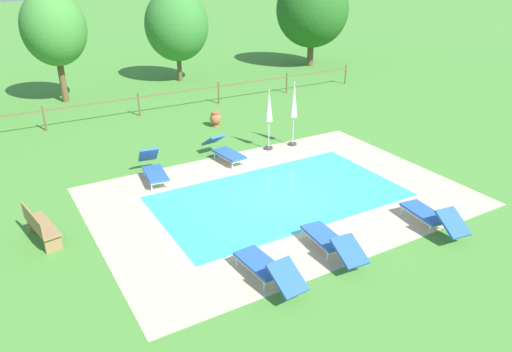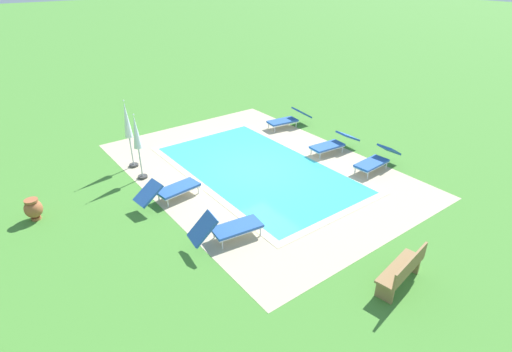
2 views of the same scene
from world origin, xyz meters
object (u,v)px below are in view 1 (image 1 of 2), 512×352
sun_lounger_north_near_steps (225,150)px  wooden_bench_lawn_side (40,226)px  patio_umbrella_closed_row_mid_west (269,111)px  sun_lounger_north_far (432,216)px  sun_lounger_north_mid (331,241)px  tree_east_mid (312,10)px  sun_lounger_south_near_corner (153,168)px  patio_umbrella_closed_row_west (294,105)px  terracotta_urn_near_fence (216,118)px  tree_west_mid (54,28)px  sun_lounger_north_end (267,267)px  tree_far_west (177,25)px

sun_lounger_north_near_steps → wooden_bench_lawn_side: wooden_bench_lawn_side is taller
patio_umbrella_closed_row_mid_west → sun_lounger_north_far: bearing=-84.6°
sun_lounger_north_mid → sun_lounger_north_far: sun_lounger_north_far is taller
tree_east_mid → sun_lounger_south_near_corner: bearing=-141.6°
sun_lounger_south_near_corner → patio_umbrella_closed_row_west: bearing=3.0°
patio_umbrella_closed_row_west → terracotta_urn_near_fence: bearing=113.9°
tree_west_mid → tree_east_mid: size_ratio=0.90×
patio_umbrella_closed_row_west → terracotta_urn_near_fence: (-1.55, 3.49, -1.25)m
sun_lounger_north_near_steps → sun_lounger_north_end: sun_lounger_north_near_steps is taller
sun_lounger_north_near_steps → patio_umbrella_closed_row_west: 3.16m
tree_east_mid → sun_lounger_north_mid: bearing=-125.1°
sun_lounger_north_end → patio_umbrella_closed_row_west: (5.30, 6.71, 1.23)m
sun_lounger_north_mid → sun_lounger_south_near_corner: bearing=109.5°
sun_lounger_south_near_corner → patio_umbrella_closed_row_west: (5.62, 0.30, 1.21)m
sun_lounger_north_near_steps → sun_lounger_south_near_corner: sun_lounger_south_near_corner is taller
patio_umbrella_closed_row_mid_west → tree_far_west: size_ratio=0.45×
sun_lounger_north_mid → terracotta_urn_near_fence: sun_lounger_north_mid is taller
tree_far_west → tree_west_mid: 6.72m
sun_lounger_north_mid → sun_lounger_north_far: (3.05, -0.39, 0.01)m
sun_lounger_north_near_steps → patio_umbrella_closed_row_mid_west: bearing=3.1°
sun_lounger_north_near_steps → patio_umbrella_closed_row_mid_west: size_ratio=0.92×
sun_lounger_north_far → tree_west_mid: bearing=108.5°
wooden_bench_lawn_side → tree_far_west: size_ratio=0.31×
tree_far_west → tree_east_mid: (8.99, -0.40, 0.41)m
sun_lounger_north_near_steps → terracotta_urn_near_fence: sun_lounger_north_near_steps is taller
sun_lounger_north_far → wooden_bench_lawn_side: bearing=153.4°
sun_lounger_north_far → tree_east_mid: tree_east_mid is taller
sun_lounger_north_far → patio_umbrella_closed_row_west: size_ratio=0.86×
sun_lounger_north_mid → tree_far_west: bearing=78.6°
sun_lounger_north_mid → tree_far_west: 19.08m
sun_lounger_north_far → patio_umbrella_closed_row_mid_west: bearing=95.4°
patio_umbrella_closed_row_west → wooden_bench_lawn_side: (-9.32, -2.45, -1.13)m
patio_umbrella_closed_row_west → terracotta_urn_near_fence: size_ratio=3.79×
wooden_bench_lawn_side → terracotta_urn_near_fence: bearing=37.4°
wooden_bench_lawn_side → sun_lounger_south_near_corner: bearing=30.2°
terracotta_urn_near_fence → sun_lounger_north_near_steps: bearing=-111.3°
sun_lounger_south_near_corner → sun_lounger_north_end: bearing=-87.2°
sun_lounger_north_far → sun_lounger_north_end: (-4.95, 0.24, -0.00)m
wooden_bench_lawn_side → tree_far_west: 17.54m
sun_lounger_north_mid → tree_far_west: size_ratio=0.42×
terracotta_urn_near_fence → tree_east_mid: (10.87, 8.07, 3.16)m
sun_lounger_north_near_steps → sun_lounger_north_far: sun_lounger_north_near_steps is taller
patio_umbrella_closed_row_mid_west → terracotta_urn_near_fence: size_ratio=3.52×
tree_east_mid → tree_far_west: bearing=177.5°
sun_lounger_north_near_steps → sun_lounger_south_near_corner: (-2.71, -0.29, 0.02)m
sun_lounger_north_mid → patio_umbrella_closed_row_west: patio_umbrella_closed_row_west is taller
patio_umbrella_closed_row_mid_west → tree_west_mid: tree_west_mid is taller
sun_lounger_north_far → sun_lounger_south_near_corner: bearing=128.4°
sun_lounger_north_near_steps → tree_west_mid: (-3.35, 10.72, 3.14)m
sun_lounger_north_near_steps → tree_west_mid: bearing=107.4°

